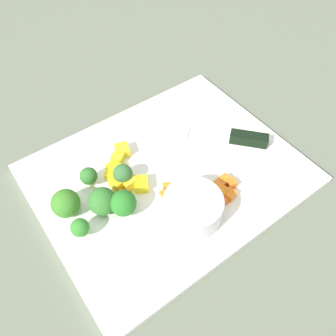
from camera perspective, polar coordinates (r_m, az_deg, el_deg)
ground_plane at (r=0.57m, az=0.00°, el=-1.36°), size 4.00×4.00×0.00m
cutting_board at (r=0.57m, az=0.00°, el=-1.00°), size 0.42×0.34×0.01m
prep_bowl at (r=0.50m, az=4.16°, el=-6.72°), size 0.09×0.09×0.04m
chef_knife at (r=0.61m, az=8.17°, el=5.51°), size 0.21×0.23×0.02m
carrot_dice_0 at (r=0.55m, az=10.48°, el=-2.59°), size 0.02×0.02×0.01m
carrot_dice_1 at (r=0.54m, az=8.75°, el=-3.90°), size 0.02×0.02×0.01m
carrot_dice_2 at (r=0.53m, az=9.16°, el=-5.32°), size 0.02×0.02×0.01m
carrot_dice_3 at (r=0.53m, az=-0.72°, el=-4.28°), size 0.01×0.01×0.01m
carrot_dice_4 at (r=0.54m, az=8.60°, el=-2.73°), size 0.02×0.02×0.01m
carrot_dice_5 at (r=0.54m, az=-0.22°, el=-3.08°), size 0.02×0.01×0.01m
carrot_dice_6 at (r=0.54m, az=10.28°, el=-4.40°), size 0.02×0.02×0.01m
carrot_dice_7 at (r=0.55m, az=9.48°, el=-2.05°), size 0.02×0.02×0.01m
pepper_dice_0 at (r=0.56m, az=-9.07°, el=0.12°), size 0.02×0.02×0.01m
pepper_dice_1 at (r=0.54m, az=-4.67°, el=-2.49°), size 0.03×0.03×0.02m
pepper_dice_2 at (r=0.56m, az=-9.63°, el=-1.19°), size 0.02×0.02×0.01m
pepper_dice_3 at (r=0.53m, az=-7.70°, el=-4.48°), size 0.02×0.02×0.01m
pepper_dice_4 at (r=0.54m, az=-8.41°, el=-2.49°), size 0.02×0.02×0.02m
pepper_dice_5 at (r=0.54m, az=-6.43°, el=-2.51°), size 0.02×0.02×0.02m
pepper_dice_6 at (r=0.57m, az=-8.44°, el=1.63°), size 0.02×0.02×0.02m
pepper_dice_7 at (r=0.58m, az=-7.67°, el=2.96°), size 0.03×0.03×0.02m
broccoli_floret_0 at (r=0.51m, az=-11.11°, el=-5.21°), size 0.04×0.04×0.04m
broccoli_floret_1 at (r=0.50m, az=-7.48°, el=-5.89°), size 0.04×0.04×0.04m
broccoli_floret_2 at (r=0.50m, az=-14.51°, el=-9.67°), size 0.03×0.03×0.03m
broccoli_floret_3 at (r=0.52m, az=-16.74°, el=-5.71°), size 0.04×0.04×0.04m
broccoli_floret_4 at (r=0.54m, az=-7.58°, el=-0.98°), size 0.03×0.03×0.04m
broccoli_floret_5 at (r=0.54m, az=-13.14°, el=-1.36°), size 0.03×0.03×0.04m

